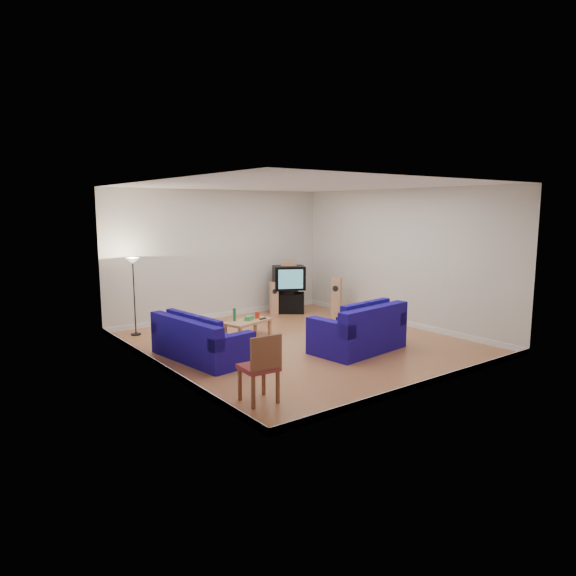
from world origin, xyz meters
TOP-DOWN VIEW (x-y plane):
  - room at (0.00, 0.00)m, footprint 6.01×6.51m
  - sofa_three_seat at (-2.18, 0.21)m, footprint 1.15×2.16m
  - sofa_loveseat at (0.59, -1.15)m, footprint 1.95×1.24m
  - coffee_table at (-0.61, 1.01)m, footprint 1.15×0.79m
  - bottle at (-0.88, 1.12)m, footprint 0.09×0.09m
  - tissue_box at (-0.57, 1.02)m, footprint 0.25×0.20m
  - red_canister at (-0.34, 1.07)m, footprint 0.13×0.13m
  - remote at (-0.29, 0.92)m, footprint 0.19×0.11m
  - tv_stand at (1.67, 2.66)m, footprint 0.97×0.91m
  - av_receiver at (1.64, 2.61)m, footprint 0.55×0.57m
  - television at (1.69, 2.64)m, footprint 0.98×0.89m
  - centre_speaker at (1.73, 2.69)m, footprint 0.41×0.38m
  - speaker_left at (1.25, 2.70)m, footprint 0.28×0.31m
  - speaker_right at (2.45, 1.61)m, footprint 0.37×0.36m
  - floor_lamp at (-2.45, 2.70)m, footprint 0.29×0.29m
  - dining_chair at (-2.45, -2.27)m, footprint 0.51×0.51m

SIDE VIEW (x-z plane):
  - tv_stand at x=1.67m, z-range 0.00..0.53m
  - sofa_three_seat at x=-2.18m, z-range -0.10..0.69m
  - coffee_table at x=-0.61m, z-range 0.14..0.52m
  - sofa_loveseat at x=0.59m, z-range -0.11..0.81m
  - remote at x=-0.29m, z-range 0.38..0.40m
  - tissue_box at x=-0.57m, z-range 0.38..0.47m
  - speaker_left at x=1.25m, z-range 0.00..0.85m
  - red_canister at x=-0.34m, z-range 0.38..0.53m
  - speaker_right at x=2.45m, z-range 0.00..0.99m
  - bottle at x=-0.88m, z-range 0.38..0.65m
  - dining_chair at x=-2.45m, z-range 0.06..1.07m
  - av_receiver at x=1.64m, z-range 0.53..0.63m
  - television at x=1.69m, z-range 0.63..1.25m
  - centre_speaker at x=1.73m, z-range 1.25..1.39m
  - floor_lamp at x=-2.45m, z-range 0.55..2.25m
  - room at x=0.00m, z-range -0.06..3.15m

